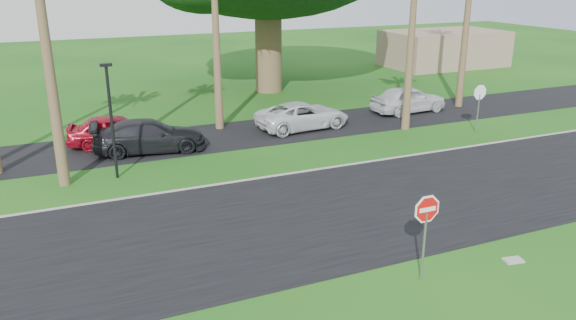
# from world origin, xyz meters

# --- Properties ---
(ground) EXTENTS (120.00, 120.00, 0.00)m
(ground) POSITION_xyz_m (0.00, 0.00, 0.00)
(ground) COLOR #144912
(ground) RESTS_ON ground
(road) EXTENTS (120.00, 8.00, 0.02)m
(road) POSITION_xyz_m (0.00, 2.00, 0.01)
(road) COLOR black
(road) RESTS_ON ground
(parking_strip) EXTENTS (120.00, 5.00, 0.02)m
(parking_strip) POSITION_xyz_m (0.00, 12.50, 0.01)
(parking_strip) COLOR black
(parking_strip) RESTS_ON ground
(curb) EXTENTS (120.00, 0.12, 0.06)m
(curb) POSITION_xyz_m (0.00, 6.05, 0.03)
(curb) COLOR gray
(curb) RESTS_ON ground
(stop_sign_near) EXTENTS (1.05, 0.07, 2.62)m
(stop_sign_near) POSITION_xyz_m (0.50, -3.00, 1.77)
(stop_sign_near) COLOR gray
(stop_sign_near) RESTS_ON ground
(stop_sign_far) EXTENTS (1.05, 0.07, 2.62)m
(stop_sign_far) POSITION_xyz_m (12.00, 8.00, 1.77)
(stop_sign_far) COLOR gray
(stop_sign_far) RESTS_ON ground
(streetlight_right) EXTENTS (0.45, 0.25, 4.64)m
(streetlight_right) POSITION_xyz_m (-6.00, 8.50, 2.65)
(streetlight_right) COLOR black
(streetlight_right) RESTS_ON ground
(building_far) EXTENTS (10.00, 6.00, 3.00)m
(building_far) POSITION_xyz_m (24.00, 26.00, 1.50)
(building_far) COLOR gray
(building_far) RESTS_ON ground
(car_red) EXTENTS (4.65, 2.53, 1.50)m
(car_red) POSITION_xyz_m (-5.43, 12.99, 0.75)
(car_red) COLOR #A10D1E
(car_red) RESTS_ON ground
(car_dark) EXTENTS (5.33, 2.72, 1.48)m
(car_dark) POSITION_xyz_m (-4.14, 11.43, 0.74)
(car_dark) COLOR black
(car_dark) RESTS_ON ground
(car_minivan) EXTENTS (5.21, 2.76, 1.40)m
(car_minivan) POSITION_xyz_m (4.04, 12.21, 0.70)
(car_minivan) COLOR silver
(car_minivan) RESTS_ON ground
(car_pickup) EXTENTS (4.69, 2.11, 1.56)m
(car_pickup) POSITION_xyz_m (11.23, 12.97, 0.78)
(car_pickup) COLOR silver
(car_pickup) RESTS_ON ground
(utility_slab) EXTENTS (0.60, 0.44, 0.06)m
(utility_slab) POSITION_xyz_m (3.58, -3.21, 0.03)
(utility_slab) COLOR #979890
(utility_slab) RESTS_ON ground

